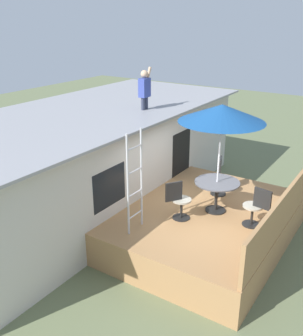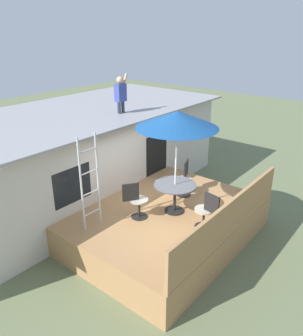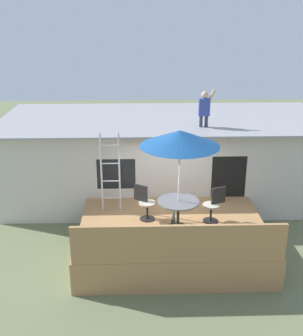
% 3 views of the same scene
% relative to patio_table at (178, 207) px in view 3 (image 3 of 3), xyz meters
% --- Properties ---
extents(ground_plane, '(40.00, 40.00, 0.00)m').
position_rel_patio_table_xyz_m(ground_plane, '(-0.12, 0.26, -1.39)').
color(ground_plane, '#66704C').
extents(house, '(10.50, 4.50, 2.71)m').
position_rel_patio_table_xyz_m(house, '(-0.12, 3.86, -0.02)').
color(house, beige).
rests_on(house, ground).
extents(deck, '(4.73, 3.73, 0.80)m').
position_rel_patio_table_xyz_m(deck, '(-0.12, 0.26, -0.99)').
color(deck, '#A87A4C').
rests_on(deck, ground).
extents(deck_railing, '(4.63, 0.08, 0.90)m').
position_rel_patio_table_xyz_m(deck_railing, '(-0.12, -1.56, -0.14)').
color(deck_railing, '#A87A4C').
rests_on(deck_railing, deck).
extents(patio_table, '(1.04, 1.04, 0.74)m').
position_rel_patio_table_xyz_m(patio_table, '(0.00, 0.00, 0.00)').
color(patio_table, black).
rests_on(patio_table, deck).
extents(patio_umbrella, '(1.90, 1.90, 2.54)m').
position_rel_patio_table_xyz_m(patio_umbrella, '(0.00, 0.00, 1.76)').
color(patio_umbrella, silver).
rests_on(patio_umbrella, deck).
extents(step_ladder, '(0.52, 0.04, 2.20)m').
position_rel_patio_table_xyz_m(step_ladder, '(-1.72, 1.09, 0.51)').
color(step_ladder, silver).
rests_on(step_ladder, deck).
extents(person_figure, '(0.47, 0.20, 1.11)m').
position_rel_patio_table_xyz_m(person_figure, '(0.97, 2.66, 1.93)').
color(person_figure, '#33384C').
rests_on(person_figure, house).
extents(patio_chair_left, '(0.56, 0.46, 0.92)m').
position_rel_patio_table_xyz_m(patio_chair_left, '(-0.82, 0.54, -0.13)').
color(patio_chair_left, black).
rests_on(patio_chair_left, deck).
extents(patio_chair_right, '(0.60, 0.44, 0.92)m').
position_rel_patio_table_xyz_m(patio_chair_right, '(0.95, 0.35, -0.13)').
color(patio_chair_right, black).
rests_on(patio_chair_right, deck).
extents(patio_chair_near, '(0.44, 0.62, 0.92)m').
position_rel_patio_table_xyz_m(patio_chair_near, '(-0.19, -1.01, -0.13)').
color(patio_chair_near, black).
rests_on(patio_chair_near, deck).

